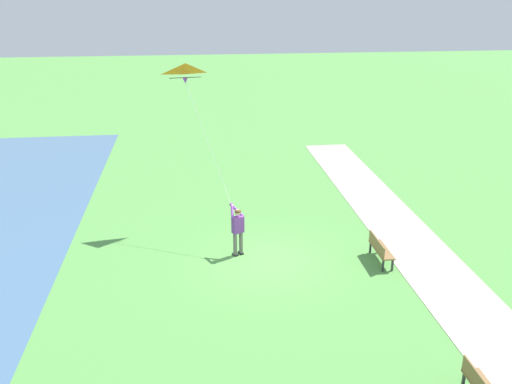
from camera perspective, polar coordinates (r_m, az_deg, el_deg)
The scene contains 5 objects.
ground_plane at distance 19.04m, azimuth 1.16°, elevation -7.19°, with size 120.00×120.00×0.00m, color #569947.
walkway_path at distance 18.87m, azimuth 18.92°, elevation -8.66°, with size 2.40×32.00×0.02m, color #B7AD99.
person_kite_flyer at distance 19.04m, azimuth -1.92°, elevation -3.68°, with size 0.51×0.63×1.83m.
flying_kite at distance 20.44m, azimuth -7.26°, elevation 11.94°, with size 2.04×2.96×4.44m.
park_bench_near_walkway at distance 19.24m, azimuth 12.70°, elevation -5.71°, with size 0.44×1.50×0.88m.
Camera 1 is at (2.43, 16.65, 8.91)m, focal length 38.57 mm.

